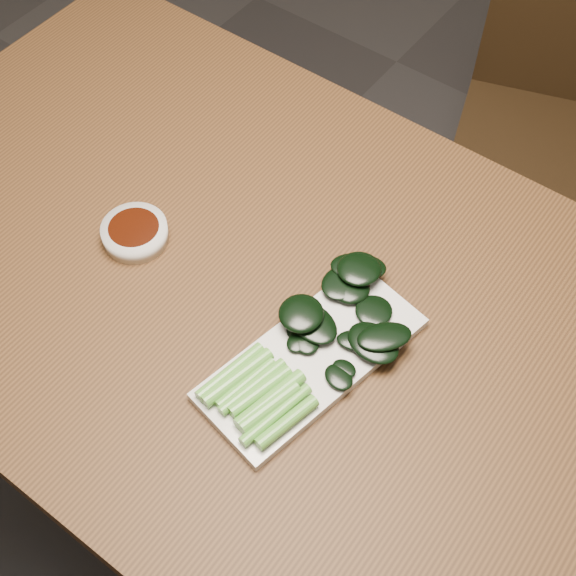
# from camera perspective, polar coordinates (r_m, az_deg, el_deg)

# --- Properties ---
(ground) EXTENTS (6.00, 6.00, 0.00)m
(ground) POSITION_cam_1_polar(r_m,az_deg,el_deg) (1.77, -0.32, -14.45)
(ground) COLOR #292727
(ground) RESTS_ON ground
(table) EXTENTS (1.40, 0.80, 0.75)m
(table) POSITION_cam_1_polar(r_m,az_deg,el_deg) (1.15, -0.48, -2.66)
(table) COLOR #462A14
(table) RESTS_ON ground
(chair_far) EXTENTS (0.56, 0.56, 0.89)m
(chair_far) POSITION_cam_1_polar(r_m,az_deg,el_deg) (1.80, 19.50, 11.08)
(chair_far) COLOR black
(chair_far) RESTS_ON ground
(sauce_bowl) EXTENTS (0.09, 0.09, 0.03)m
(sauce_bowl) POSITION_cam_1_polar(r_m,az_deg,el_deg) (1.16, -10.84, 3.88)
(sauce_bowl) COLOR beige
(sauce_bowl) RESTS_ON table
(serving_plate) EXTENTS (0.19, 0.32, 0.01)m
(serving_plate) POSITION_cam_1_polar(r_m,az_deg,el_deg) (1.04, 1.68, -5.04)
(serving_plate) COLOR beige
(serving_plate) RESTS_ON table
(gai_lan) EXTENTS (0.19, 0.34, 0.03)m
(gai_lan) POSITION_cam_1_polar(r_m,az_deg,el_deg) (1.03, 1.72, -3.82)
(gai_lan) COLOR #58A037
(gai_lan) RESTS_ON serving_plate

